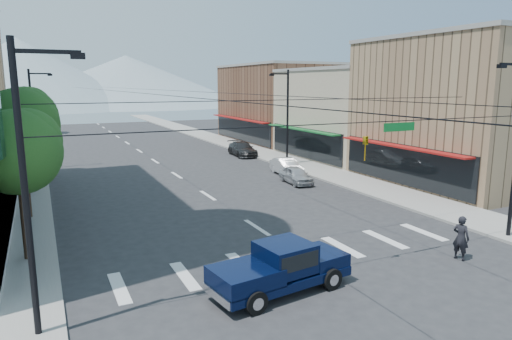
# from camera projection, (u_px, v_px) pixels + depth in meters

# --- Properties ---
(ground) EXTENTS (160.00, 160.00, 0.00)m
(ground) POSITION_uv_depth(u_px,v_px,m) (317.00, 267.00, 19.51)
(ground) COLOR #28282B
(ground) RESTS_ON ground
(sidewalk_left) EXTENTS (4.00, 120.00, 0.15)m
(sidewalk_left) POSITION_uv_depth(u_px,v_px,m) (25.00, 155.00, 49.97)
(sidewalk_left) COLOR gray
(sidewalk_left) RESTS_ON ground
(sidewalk_right) EXTENTS (4.00, 120.00, 0.15)m
(sidewalk_right) POSITION_uv_depth(u_px,v_px,m) (228.00, 143.00, 60.06)
(sidewalk_right) COLOR gray
(sidewalk_right) RESTS_ON ground
(shop_near) EXTENTS (12.00, 14.00, 11.00)m
(shop_near) POSITION_uv_depth(u_px,v_px,m) (465.00, 112.00, 35.78)
(shop_near) COLOR #8C6B4C
(shop_near) RESTS_ON ground
(shop_mid) EXTENTS (12.00, 14.00, 9.00)m
(shop_mid) POSITION_uv_depth(u_px,v_px,m) (354.00, 115.00, 48.40)
(shop_mid) COLOR tan
(shop_mid) RESTS_ON ground
(shop_far) EXTENTS (12.00, 18.00, 10.00)m
(shop_far) POSITION_uv_depth(u_px,v_px,m) (282.00, 104.00, 62.51)
(shop_far) COLOR brown
(shop_far) RESTS_ON ground
(mountain_left) EXTENTS (80.00, 80.00, 22.00)m
(mountain_left) POSITION_uv_depth(u_px,v_px,m) (19.00, 73.00, 144.35)
(mountain_left) COLOR gray
(mountain_left) RESTS_ON ground
(mountain_right) EXTENTS (90.00, 90.00, 18.00)m
(mountain_right) POSITION_uv_depth(u_px,v_px,m) (127.00, 80.00, 168.32)
(mountain_right) COLOR gray
(mountain_right) RESTS_ON ground
(tree_near) EXTENTS (3.65, 3.64, 6.71)m
(tree_near) POSITION_uv_depth(u_px,v_px,m) (21.00, 149.00, 19.34)
(tree_near) COLOR black
(tree_near) RESTS_ON ground
(tree_midnear) EXTENTS (4.09, 4.09, 7.52)m
(tree_midnear) POSITION_uv_depth(u_px,v_px,m) (24.00, 122.00, 25.44)
(tree_midnear) COLOR black
(tree_midnear) RESTS_ON ground
(tree_midfar) EXTENTS (3.65, 3.64, 6.71)m
(tree_midfar) POSITION_uv_depth(u_px,v_px,m) (27.00, 123.00, 31.77)
(tree_midfar) COLOR black
(tree_midfar) RESTS_ON ground
(tree_far) EXTENTS (4.09, 4.09, 7.52)m
(tree_far) POSITION_uv_depth(u_px,v_px,m) (28.00, 110.00, 37.87)
(tree_far) COLOR black
(tree_far) RESTS_ON ground
(signal_rig) EXTENTS (21.80, 0.20, 9.00)m
(signal_rig) POSITION_uv_depth(u_px,v_px,m) (338.00, 163.00, 17.84)
(signal_rig) COLOR black
(signal_rig) RESTS_ON ground
(lamp_pole_nw) EXTENTS (2.00, 0.25, 9.00)m
(lamp_pole_nw) POSITION_uv_depth(u_px,v_px,m) (34.00, 115.00, 40.74)
(lamp_pole_nw) COLOR black
(lamp_pole_nw) RESTS_ON ground
(lamp_pole_ne) EXTENTS (2.00, 0.25, 9.00)m
(lamp_pole_ne) POSITION_uv_depth(u_px,v_px,m) (286.00, 114.00, 42.61)
(lamp_pole_ne) COLOR black
(lamp_pole_ne) RESTS_ON ground
(pickup_truck) EXTENTS (5.75, 2.75, 1.87)m
(pickup_truck) POSITION_uv_depth(u_px,v_px,m) (280.00, 267.00, 17.02)
(pickup_truck) COLOR black
(pickup_truck) RESTS_ON ground
(pedestrian) EXTENTS (0.65, 0.83, 2.01)m
(pedestrian) POSITION_uv_depth(u_px,v_px,m) (461.00, 238.00, 20.15)
(pedestrian) COLOR black
(pedestrian) RESTS_ON ground
(parked_car_near) EXTENTS (1.90, 4.02, 1.33)m
(parked_car_near) POSITION_uv_depth(u_px,v_px,m) (296.00, 175.00, 35.75)
(parked_car_near) COLOR #ACADB1
(parked_car_near) RESTS_ON ground
(parked_car_mid) EXTENTS (1.95, 4.49, 1.44)m
(parked_car_mid) POSITION_uv_depth(u_px,v_px,m) (287.00, 167.00, 39.00)
(parked_car_mid) COLOR silver
(parked_car_mid) RESTS_ON ground
(parked_car_far) EXTENTS (2.50, 5.33, 1.50)m
(parked_car_far) POSITION_uv_depth(u_px,v_px,m) (242.00, 149.00, 49.45)
(parked_car_far) COLOR #28282A
(parked_car_far) RESTS_ON ground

